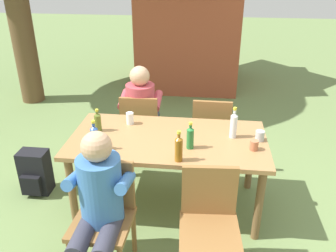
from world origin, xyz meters
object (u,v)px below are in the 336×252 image
at_px(backpack_by_near_side, 35,173).
at_px(brick_kiosk, 190,5).
at_px(chair_far_left, 141,125).
at_px(bottle_olive, 98,122).
at_px(bottle_amber, 179,148).
at_px(bottle_green, 190,137).
at_px(cup_steel, 260,136).
at_px(cup_terracotta, 254,145).
at_px(dining_table, 168,146).
at_px(chair_near_right, 209,219).
at_px(bottle_clear, 234,125).
at_px(chair_far_right, 211,129).
at_px(person_in_plaid_shirt, 142,108).
at_px(bottle_blue, 95,137).
at_px(cup_white, 130,118).
at_px(person_in_white_shirt, 98,202).
at_px(chair_near_left, 105,211).

relative_size(backpack_by_near_side, brick_kiosk, 0.17).
relative_size(chair_far_left, bottle_olive, 3.91).
height_order(bottle_amber, bottle_green, bottle_amber).
bearing_deg(cup_steel, backpack_by_near_side, 180.00).
bearing_deg(bottle_green, cup_terracotta, 3.45).
bearing_deg(backpack_by_near_side, dining_table, -1.88).
height_order(chair_near_right, bottle_olive, bottle_olive).
bearing_deg(cup_steel, bottle_clear, 170.94).
height_order(chair_far_right, bottle_olive, bottle_olive).
xyz_separation_m(bottle_clear, bottle_amber, (-0.46, -0.47, -0.01)).
bearing_deg(chair_far_right, brick_kiosk, 98.30).
relative_size(person_in_plaid_shirt, bottle_blue, 4.29).
bearing_deg(chair_far_right, bottle_blue, -133.58).
height_order(dining_table, bottle_green, bottle_green).
bearing_deg(person_in_plaid_shirt, chair_far_left, -89.27).
distance_m(chair_near_right, cup_white, 1.33).
xyz_separation_m(bottle_blue, bottle_green, (0.80, 0.12, -0.01)).
distance_m(chair_near_right, chair_far_right, 1.52).
xyz_separation_m(chair_far_left, bottle_olive, (-0.27, -0.69, 0.36)).
distance_m(bottle_olive, cup_terracotta, 1.44).
relative_size(person_in_plaid_shirt, backpack_by_near_side, 2.50).
bearing_deg(chair_far_left, brick_kiosk, 83.61).
bearing_deg(cup_terracotta, chair_far_right, 111.72).
xyz_separation_m(bottle_amber, bottle_blue, (-0.72, 0.10, 0.00)).
relative_size(chair_near_right, cup_terracotta, 10.00).
bearing_deg(backpack_by_near_side, bottle_olive, 1.64).
relative_size(chair_near_right, bottle_blue, 3.17).
relative_size(chair_near_right, brick_kiosk, 0.32).
bearing_deg(bottle_clear, backpack_by_near_side, -178.91).
bearing_deg(chair_far_right, chair_far_left, -180.00).
relative_size(chair_far_left, backpack_by_near_side, 1.84).
xyz_separation_m(dining_table, chair_far_left, (-0.40, 0.76, -0.17)).
bearing_deg(bottle_blue, person_in_plaid_shirt, 80.75).
height_order(chair_far_left, bottle_olive, bottle_olive).
bearing_deg(bottle_olive, backpack_by_near_side, -178.36).
height_order(bottle_amber, bottle_blue, bottle_blue).
relative_size(person_in_plaid_shirt, bottle_clear, 3.99).
bearing_deg(cup_terracotta, bottle_clear, 128.31).
distance_m(person_in_plaid_shirt, bottle_clear, 1.28).
bearing_deg(person_in_white_shirt, dining_table, 65.05).
relative_size(chair_near_left, chair_far_left, 1.00).
bearing_deg(bottle_clear, bottle_green, -146.84).
xyz_separation_m(person_in_plaid_shirt, bottle_blue, (-0.19, -1.15, 0.21)).
distance_m(cup_terracotta, backpack_by_near_side, 2.22).
height_order(chair_near_right, bottle_green, bottle_green).
relative_size(chair_far_right, bottle_amber, 3.25).
xyz_separation_m(chair_far_right, brick_kiosk, (-0.46, 3.12, 0.94)).
distance_m(bottle_olive, bottle_blue, 0.36).
bearing_deg(bottle_blue, cup_terracotta, 6.58).
relative_size(bottle_olive, cup_white, 1.87).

